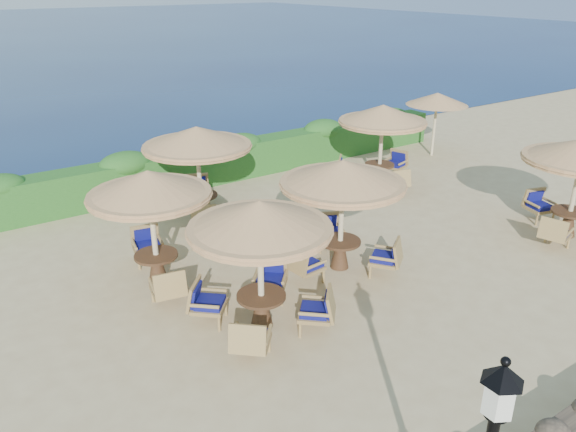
{
  "coord_description": "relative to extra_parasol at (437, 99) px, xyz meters",
  "views": [
    {
      "loc": [
        -8.51,
        -8.98,
        6.34
      ],
      "look_at": [
        -1.88,
        0.81,
        1.3
      ],
      "focal_mm": 35.0,
      "sensor_mm": 36.0,
      "label": 1
    }
  ],
  "objects": [
    {
      "name": "ground",
      "position": [
        -7.8,
        -5.2,
        -2.17
      ],
      "size": [
        120.0,
        120.0,
        0.0
      ],
      "primitive_type": "plane",
      "color": "tan",
      "rests_on": "ground"
    },
    {
      "name": "hedge",
      "position": [
        -7.8,
        2.0,
        -1.57
      ],
      "size": [
        18.0,
        0.9,
        1.2
      ],
      "primitive_type": "cube",
      "color": "#1E521A",
      "rests_on": "ground"
    },
    {
      "name": "extra_parasol",
      "position": [
        0.0,
        0.0,
        0.0
      ],
      "size": [
        2.3,
        2.3,
        2.41
      ],
      "color": "beige",
      "rests_on": "ground"
    },
    {
      "name": "cafe_set_0",
      "position": [
        -11.5,
        -6.16,
        -0.37
      ],
      "size": [
        2.73,
        2.73,
        2.65
      ],
      "color": "beige",
      "rests_on": "ground"
    },
    {
      "name": "cafe_set_1",
      "position": [
        -8.7,
        -5.11,
        -0.24
      ],
      "size": [
        2.87,
        2.87,
        2.65
      ],
      "color": "beige",
      "rests_on": "ground"
    },
    {
      "name": "cafe_set_3",
      "position": [
        -12.53,
        -3.38,
        -0.19
      ],
      "size": [
        2.66,
        2.88,
        2.65
      ],
      "color": "beige",
      "rests_on": "ground"
    },
    {
      "name": "cafe_set_4",
      "position": [
        -10.07,
        -0.56,
        -0.12
      ],
      "size": [
        3.0,
        3.0,
        2.65
      ],
      "color": "beige",
      "rests_on": "ground"
    },
    {
      "name": "cafe_set_5",
      "position": [
        -3.96,
        -1.31,
        -0.25
      ],
      "size": [
        2.86,
        2.86,
        2.65
      ],
      "color": "beige",
      "rests_on": "ground"
    }
  ]
}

